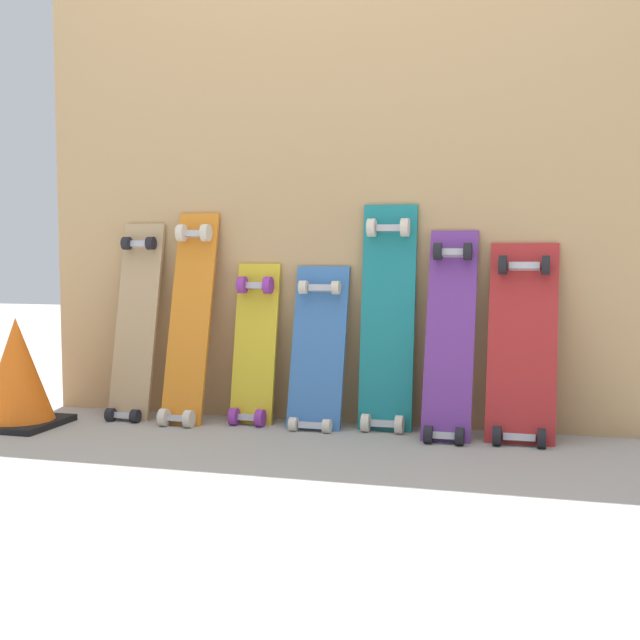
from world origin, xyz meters
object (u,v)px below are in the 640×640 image
(skateboard_teal, at_px, (387,326))
(traffic_cone, at_px, (17,373))
(skateboard_blue, at_px, (317,357))
(skateboard_red, at_px, (522,351))
(skateboard_yellow, at_px, (254,351))
(skateboard_natural, at_px, (135,329))
(skateboard_orange, at_px, (189,325))
(skateboard_purple, at_px, (449,343))

(skateboard_teal, relative_size, traffic_cone, 2.17)
(skateboard_blue, bearing_deg, skateboard_red, -1.49)
(skateboard_yellow, distance_m, skateboard_blue, 0.26)
(skateboard_natural, distance_m, skateboard_blue, 0.75)
(skateboard_blue, distance_m, skateboard_teal, 0.29)
(skateboard_teal, xyz_separation_m, traffic_cone, (-1.35, -0.33, -0.18))
(skateboard_natural, relative_size, skateboard_orange, 0.96)
(skateboard_natural, height_order, skateboard_teal, skateboard_teal)
(skateboard_orange, distance_m, skateboard_yellow, 0.27)
(skateboard_teal, xyz_separation_m, skateboard_purple, (0.24, -0.07, -0.05))
(skateboard_yellow, xyz_separation_m, traffic_cone, (-0.84, -0.31, -0.07))
(skateboard_orange, distance_m, skateboard_blue, 0.52)
(skateboard_blue, relative_size, skateboard_red, 0.90)
(skateboard_natural, xyz_separation_m, skateboard_teal, (1.01, 0.04, 0.04))
(skateboard_teal, height_order, skateboard_red, skateboard_teal)
(skateboard_blue, xyz_separation_m, skateboard_teal, (0.26, 0.03, 0.12))
(skateboard_purple, bearing_deg, skateboard_orange, 179.42)
(skateboard_orange, xyz_separation_m, traffic_cone, (-0.59, -0.27, -0.17))
(skateboard_blue, bearing_deg, skateboard_orange, -177.10)
(skateboard_purple, xyz_separation_m, traffic_cone, (-1.59, -0.26, -0.13))
(skateboard_yellow, bearing_deg, skateboard_red, -2.15)
(skateboard_orange, xyz_separation_m, skateboard_yellow, (0.25, 0.04, -0.10))
(skateboard_natural, relative_size, skateboard_purple, 1.05)
(skateboard_yellow, height_order, skateboard_teal, skateboard_teal)
(skateboard_orange, distance_m, skateboard_red, 1.26)
(traffic_cone, bearing_deg, skateboard_natural, 39.28)
(skateboard_natural, bearing_deg, skateboard_red, -0.41)
(skateboard_orange, relative_size, skateboard_blue, 1.29)
(skateboard_purple, relative_size, skateboard_red, 1.07)
(skateboard_yellow, relative_size, skateboard_teal, 0.76)
(skateboard_natural, distance_m, skateboard_orange, 0.24)
(skateboard_natural, bearing_deg, skateboard_teal, 2.39)
(skateboard_red, bearing_deg, skateboard_purple, -176.19)
(skateboard_teal, bearing_deg, traffic_cone, -166.49)
(skateboard_orange, height_order, skateboard_blue, skateboard_orange)
(skateboard_blue, bearing_deg, skateboard_yellow, 175.95)
(skateboard_natural, xyz_separation_m, traffic_cone, (-0.35, -0.28, -0.15))
(skateboard_orange, bearing_deg, skateboard_purple, -0.58)
(skateboard_yellow, height_order, skateboard_red, skateboard_red)
(skateboard_orange, xyz_separation_m, skateboard_purple, (1.01, -0.01, -0.04))
(skateboard_yellow, distance_m, skateboard_red, 1.01)
(skateboard_yellow, bearing_deg, skateboard_teal, 1.67)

